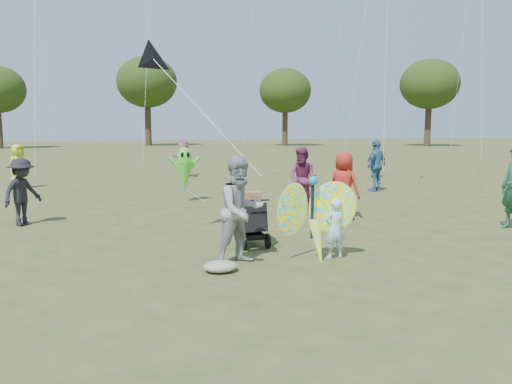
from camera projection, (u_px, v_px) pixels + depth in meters
The scene contains 16 objects.
ground at pixel (292, 266), 8.53m from camera, with size 160.00×160.00×0.00m, color #51592B.
child_girl at pixel (335, 229), 8.97m from camera, with size 0.40×0.26×1.08m, color #B2D7FC.
adult_man at pixel (241, 210), 8.60m from camera, with size 0.91×0.71×1.87m, color #98999D.
grey_bag at pixel (220, 266), 8.20m from camera, with size 0.57×0.46×0.18m, color gray.
crowd_a at pixel (344, 186), 12.75m from camera, with size 0.84×0.55×1.73m, color #AD251B.
crowd_b at pixel (22, 192), 11.96m from camera, with size 1.05×0.60×1.62m, color black.
crowd_c at pixel (376, 165), 18.28m from camera, with size 1.12×0.47×1.91m, color teal.
crowd_e at pixel (303, 179), 14.18m from camera, with size 0.87×0.68×1.79m, color #6D244D.
crowd_g at pixel (18, 166), 19.09m from camera, with size 0.83×0.54×1.71m, color #CED933.
crowd_h at pixel (377, 160), 23.19m from camera, with size 0.94×0.39×1.61m, color #551C29.
crowd_j at pixel (184, 158), 23.65m from camera, with size 1.62×0.52×1.75m, color #B86987.
jogging_stroller at pixel (250, 215), 10.02m from camera, with size 0.53×1.06×1.09m.
butterfly_kite at pixel (314, 218), 8.88m from camera, with size 1.74×0.75×1.70m.
delta_kite_rig at pixel (154, 60), 9.90m from camera, with size 2.09×2.36×2.62m.
alien_kite at pixel (185, 171), 15.73m from camera, with size 1.12×0.69×1.74m.
tree_line at pixel (171, 82), 51.41m from camera, with size 91.78×33.60×10.79m.
Camera 1 is at (-2.97, -7.77, 2.38)m, focal length 35.00 mm.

